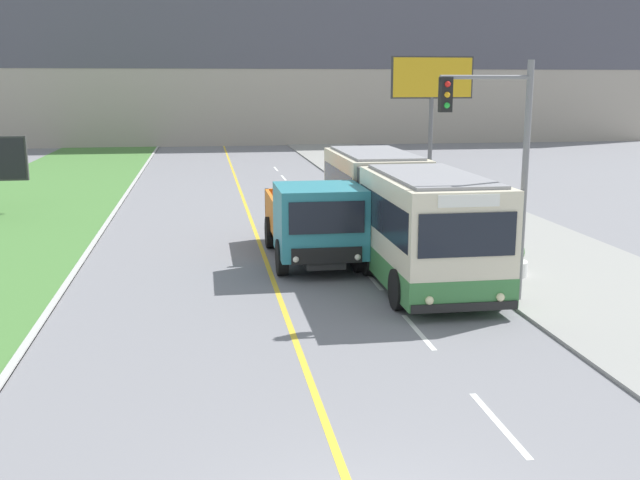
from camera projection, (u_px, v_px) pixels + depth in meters
The scene contains 10 objects.
lane_marking_centre at pixel (366, 460), 10.86m from camera, with size 2.88×140.00×0.01m.
apartment_block_background at pixel (220, 37), 66.63m from camera, with size 80.00×8.04×18.71m.
city_bus at pixel (398, 211), 22.57m from camera, with size 2.73×12.17×3.08m.
dump_truck at pixel (316, 224), 22.20m from camera, with size 2.54×6.38×2.50m.
traffic_light_mast at pixel (501, 152), 17.83m from camera, with size 2.28×0.32×5.90m.
billboard_large at pixel (432, 84), 41.60m from camera, with size 4.66×0.24×6.82m.
planter_round_near at pixel (510, 259), 20.89m from camera, with size 0.97×0.97×1.07m.
planter_round_second at pixel (452, 230), 25.03m from camera, with size 0.97×0.97×1.06m.
planter_round_third at pixel (422, 209), 29.23m from camera, with size 0.94×0.94×1.08m.
planter_round_far at pixel (390, 193), 33.37m from camera, with size 0.96×0.96×1.08m.
Camera 1 is at (-1.82, -7.38, 5.37)m, focal length 42.00 mm.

